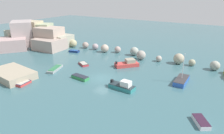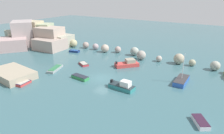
% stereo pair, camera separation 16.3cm
% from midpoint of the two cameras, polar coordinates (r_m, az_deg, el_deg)
% --- Properties ---
extents(cove_water, '(160.00, 160.00, 0.00)m').
position_cam_midpoint_polar(cove_water, '(36.41, -2.90, -3.21)').
color(cove_water, '#3A626A').
rests_on(cove_water, ground).
extents(cliff_headland_left, '(22.47, 22.10, 6.97)m').
position_cam_midpoint_polar(cliff_headland_left, '(63.25, -21.22, 7.97)').
color(cliff_headland_left, '#A29594').
rests_on(cliff_headland_left, ground).
extents(rock_breakwater, '(45.48, 4.30, 2.29)m').
position_cam_midpoint_polar(rock_breakwater, '(48.89, 5.82, 4.16)').
color(rock_breakwater, tan).
rests_on(rock_breakwater, ground).
extents(stone_dock, '(9.06, 6.15, 1.36)m').
position_cam_midpoint_polar(stone_dock, '(40.78, -26.37, -1.73)').
color(stone_dock, tan).
rests_on(stone_dock, ground).
extents(moored_boat_0, '(4.31, 1.97, 1.58)m').
position_cam_midpoint_polar(moored_boat_0, '(32.18, 3.17, -5.44)').
color(moored_boat_0, teal).
rests_on(moored_boat_0, cove_water).
extents(moored_boat_1, '(1.59, 2.56, 0.47)m').
position_cam_midpoint_polar(moored_boat_1, '(37.04, -23.77, -4.19)').
color(moored_boat_1, '#C43C39').
rests_on(moored_boat_1, cove_water).
extents(moored_boat_2, '(2.47, 2.93, 0.59)m').
position_cam_midpoint_polar(moored_boat_2, '(26.57, 23.99, -14.07)').
color(moored_boat_2, silver).
rests_on(moored_boat_2, cove_water).
extents(moored_boat_3, '(1.80, 4.71, 5.24)m').
position_cam_midpoint_polar(moored_boat_3, '(36.46, 19.25, -3.64)').
color(moored_boat_3, '#2C59B4').
rests_on(moored_boat_3, cove_water).
extents(moored_boat_4, '(4.82, 4.95, 1.56)m').
position_cam_midpoint_polar(moored_boat_4, '(42.19, 4.54, 0.95)').
color(moored_boat_4, '#C63F3C').
rests_on(moored_boat_4, cove_water).
extents(moored_boat_5, '(2.98, 2.48, 0.45)m').
position_cam_midpoint_polar(moored_boat_5, '(43.38, -7.98, 0.90)').
color(moored_boat_5, '#C2333C').
rests_on(moored_boat_5, cove_water).
extents(moored_boat_7, '(2.66, 4.55, 0.54)m').
position_cam_midpoint_polar(moored_boat_7, '(41.66, -15.75, -0.49)').
color(moored_boat_7, gray).
rests_on(moored_boat_7, cove_water).
extents(moored_boat_8, '(3.45, 1.53, 0.60)m').
position_cam_midpoint_polar(moored_boat_8, '(36.47, -8.91, -2.89)').
color(moored_boat_8, '#318A4A').
rests_on(moored_boat_8, cove_water).
extents(moored_boat_9, '(2.81, 1.94, 0.51)m').
position_cam_midpoint_polar(moored_boat_9, '(53.38, -10.57, 4.50)').
color(moored_boat_9, navy).
rests_on(moored_boat_9, cove_water).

